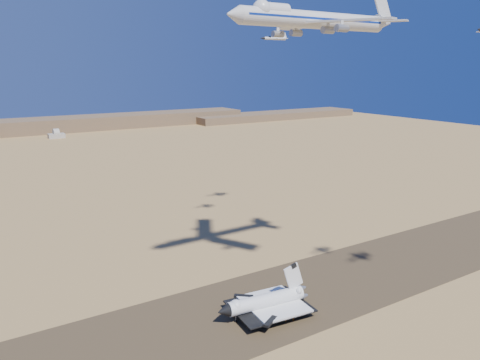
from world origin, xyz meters
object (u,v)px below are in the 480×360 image
crew_c (293,319)px  carrier_747 (311,20)px  crew_b (294,315)px  chase_jet_d (293,20)px  crew_a (285,320)px  shuttle (265,303)px  chase_jet_c (274,38)px

crew_c → carrier_747: bearing=-119.4°
crew_b → chase_jet_d: 143.31m
crew_a → shuttle: bearing=-3.2°
crew_a → chase_jet_c: 123.72m
shuttle → crew_b: (7.46, -7.00, -3.71)m
carrier_747 → shuttle: bearing=-164.8°
shuttle → carrier_747: 98.90m
crew_a → crew_b: crew_a is taller
crew_a → crew_c: size_ratio=1.15×
crew_a → crew_b: bearing=-100.6°
crew_a → crew_c: crew_a is taller
shuttle → crew_a: shuttle is taller
chase_jet_c → crew_c: bearing=-114.1°
chase_jet_c → chase_jet_d: size_ratio=0.86×
carrier_747 → crew_a: size_ratio=38.80×
chase_jet_c → chase_jet_d: chase_jet_d is taller
chase_jet_d → carrier_747: bearing=-121.3°
crew_b → chase_jet_c: (36.51, 64.04, 96.98)m
shuttle → crew_b: shuttle is taller
crew_c → chase_jet_d: size_ratio=0.10×
crew_a → chase_jet_d: (61.51, 77.52, 106.89)m
carrier_747 → chase_jet_c: carrier_747 is taller
crew_b → chase_jet_d: chase_jet_d is taller
crew_b → chase_jet_d: size_ratio=0.11×
carrier_747 → crew_b: carrier_747 is taller
crew_a → chase_jet_d: size_ratio=0.12×
shuttle → chase_jet_d: (64.48, 69.49, 103.23)m
shuttle → carrier_747: (21.84, 6.19, 96.25)m
chase_jet_d → crew_a: bearing=-125.8°
shuttle → crew_a: size_ratio=18.70×
crew_a → carrier_747: bearing=-76.5°
shuttle → carrier_747: size_ratio=0.48×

